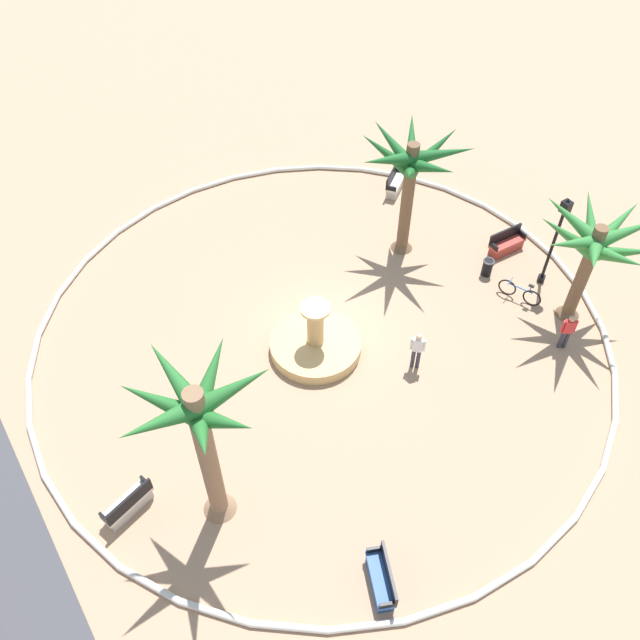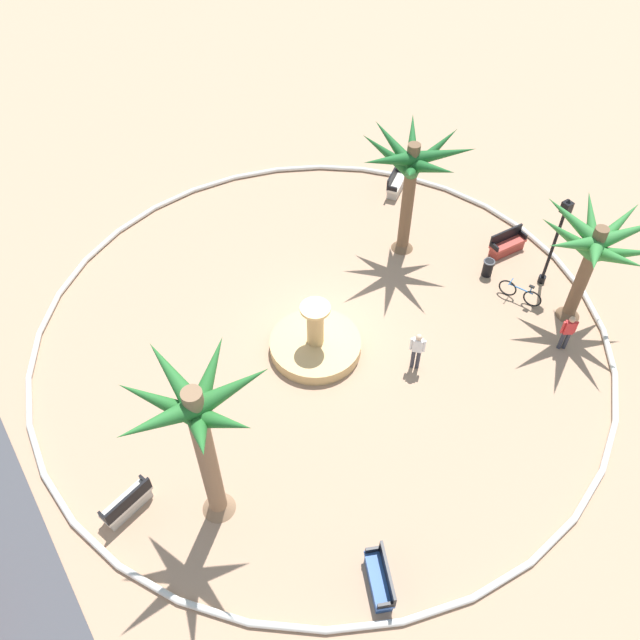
{
  "view_description": "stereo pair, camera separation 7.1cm",
  "coord_description": "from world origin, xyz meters",
  "px_view_note": "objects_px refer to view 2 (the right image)",
  "views": [
    {
      "loc": [
        -13.01,
        9.02,
        18.22
      ],
      "look_at": [
        -0.14,
        0.18,
        1.0
      ],
      "focal_mm": 37.07,
      "sensor_mm": 36.0,
      "label": 1
    },
    {
      "loc": [
        -13.05,
        8.96,
        18.22
      ],
      "look_at": [
        -0.14,
        0.18,
        1.0
      ],
      "focal_mm": 37.07,
      "sensor_mm": 36.0,
      "label": 2
    }
  ],
  "objects_px": {
    "palm_tree_near_fountain": "(411,168)",
    "person_cyclist_helmet": "(568,331)",
    "fountain": "(315,344)",
    "person_pedestrian_stroll": "(417,349)",
    "bench_north": "(396,184)",
    "lamppost": "(557,236)",
    "bench_southeast": "(380,580)",
    "bicycle_by_lamppost": "(520,293)",
    "bench_east": "(507,245)",
    "palm_tree_mid_plaza": "(199,426)",
    "trash_bin": "(488,267)",
    "bench_west": "(128,504)",
    "palm_tree_by_curb": "(595,247)"
  },
  "relations": [
    {
      "from": "palm_tree_mid_plaza",
      "to": "bench_north",
      "type": "height_order",
      "value": "palm_tree_mid_plaza"
    },
    {
      "from": "bicycle_by_lamppost",
      "to": "person_pedestrian_stroll",
      "type": "xyz_separation_m",
      "value": [
        -0.27,
        5.37,
        0.56
      ]
    },
    {
      "from": "palm_tree_mid_plaza",
      "to": "bench_north",
      "type": "bearing_deg",
      "value": -56.77
    },
    {
      "from": "bench_southeast",
      "to": "palm_tree_mid_plaza",
      "type": "bearing_deg",
      "value": 29.49
    },
    {
      "from": "palm_tree_by_curb",
      "to": "lamppost",
      "type": "xyz_separation_m",
      "value": [
        1.8,
        -0.51,
        -1.03
      ]
    },
    {
      "from": "bench_east",
      "to": "person_pedestrian_stroll",
      "type": "relative_size",
      "value": 0.97
    },
    {
      "from": "bench_west",
      "to": "trash_bin",
      "type": "xyz_separation_m",
      "value": [
        1.4,
        -15.75,
        0.04
      ]
    },
    {
      "from": "palm_tree_near_fountain",
      "to": "person_cyclist_helmet",
      "type": "bearing_deg",
      "value": -169.79
    },
    {
      "from": "palm_tree_by_curb",
      "to": "bench_east",
      "type": "xyz_separation_m",
      "value": [
        3.88,
        -0.63,
        -3.05
      ]
    },
    {
      "from": "bench_southeast",
      "to": "bicycle_by_lamppost",
      "type": "distance_m",
      "value": 12.36
    },
    {
      "from": "palm_tree_mid_plaza",
      "to": "trash_bin",
      "type": "relative_size",
      "value": 8.29
    },
    {
      "from": "person_cyclist_helmet",
      "to": "bench_east",
      "type": "bearing_deg",
      "value": -22.94
    },
    {
      "from": "bench_west",
      "to": "lamppost",
      "type": "bearing_deg",
      "value": -90.38
    },
    {
      "from": "bench_southeast",
      "to": "person_pedestrian_stroll",
      "type": "height_order",
      "value": "person_pedestrian_stroll"
    },
    {
      "from": "person_cyclist_helmet",
      "to": "trash_bin",
      "type": "bearing_deg",
      "value": -5.83
    },
    {
      "from": "bench_west",
      "to": "lamppost",
      "type": "distance_m",
      "value": 17.36
    },
    {
      "from": "palm_tree_near_fountain",
      "to": "bench_north",
      "type": "distance_m",
      "value": 5.3
    },
    {
      "from": "fountain",
      "to": "lamppost",
      "type": "bearing_deg",
      "value": -102.96
    },
    {
      "from": "bench_southeast",
      "to": "bicycle_by_lamppost",
      "type": "height_order",
      "value": "bench_southeast"
    },
    {
      "from": "palm_tree_by_curb",
      "to": "bench_southeast",
      "type": "height_order",
      "value": "palm_tree_by_curb"
    },
    {
      "from": "palm_tree_near_fountain",
      "to": "lamppost",
      "type": "height_order",
      "value": "palm_tree_near_fountain"
    },
    {
      "from": "palm_tree_near_fountain",
      "to": "lamppost",
      "type": "bearing_deg",
      "value": -144.95
    },
    {
      "from": "bench_west",
      "to": "person_pedestrian_stroll",
      "type": "bearing_deg",
      "value": -93.2
    },
    {
      "from": "bench_southeast",
      "to": "person_pedestrian_stroll",
      "type": "distance_m",
      "value": 7.78
    },
    {
      "from": "fountain",
      "to": "bench_north",
      "type": "relative_size",
      "value": 2.03
    },
    {
      "from": "trash_bin",
      "to": "bench_east",
      "type": "bearing_deg",
      "value": -70.71
    },
    {
      "from": "bench_west",
      "to": "bicycle_by_lamppost",
      "type": "distance_m",
      "value": 15.77
    },
    {
      "from": "fountain",
      "to": "person_pedestrian_stroll",
      "type": "bearing_deg",
      "value": -137.07
    },
    {
      "from": "palm_tree_near_fountain",
      "to": "bench_north",
      "type": "bearing_deg",
      "value": -34.82
    },
    {
      "from": "bicycle_by_lamppost",
      "to": "person_cyclist_helmet",
      "type": "height_order",
      "value": "person_cyclist_helmet"
    },
    {
      "from": "trash_bin",
      "to": "person_pedestrian_stroll",
      "type": "xyz_separation_m",
      "value": [
        -1.98,
        5.35,
        0.56
      ]
    },
    {
      "from": "fountain",
      "to": "bench_north",
      "type": "distance_m",
      "value": 10.03
    },
    {
      "from": "bench_east",
      "to": "person_cyclist_helmet",
      "type": "relative_size",
      "value": 1.01
    },
    {
      "from": "bench_north",
      "to": "lamppost",
      "type": "distance_m",
      "value": 8.18
    },
    {
      "from": "palm_tree_by_curb",
      "to": "bicycle_by_lamppost",
      "type": "distance_m",
      "value": 3.54
    },
    {
      "from": "palm_tree_mid_plaza",
      "to": "bench_west",
      "type": "height_order",
      "value": "palm_tree_mid_plaza"
    },
    {
      "from": "person_cyclist_helmet",
      "to": "bench_north",
      "type": "bearing_deg",
      "value": -4.83
    },
    {
      "from": "palm_tree_mid_plaza",
      "to": "bench_southeast",
      "type": "distance_m",
      "value": 6.54
    },
    {
      "from": "bench_north",
      "to": "lamppost",
      "type": "bearing_deg",
      "value": -172.54
    },
    {
      "from": "palm_tree_near_fountain",
      "to": "bench_east",
      "type": "relative_size",
      "value": 3.2
    },
    {
      "from": "lamppost",
      "to": "palm_tree_by_curb",
      "type": "bearing_deg",
      "value": 164.22
    },
    {
      "from": "bench_north",
      "to": "trash_bin",
      "type": "bearing_deg",
      "value": 175.84
    },
    {
      "from": "bench_west",
      "to": "bench_southeast",
      "type": "height_order",
      "value": "same"
    },
    {
      "from": "trash_bin",
      "to": "palm_tree_near_fountain",
      "type": "bearing_deg",
      "value": 29.46
    },
    {
      "from": "palm_tree_near_fountain",
      "to": "lamppost",
      "type": "xyz_separation_m",
      "value": [
        -4.65,
        -3.26,
        -1.55
      ]
    },
    {
      "from": "palm_tree_by_curb",
      "to": "palm_tree_mid_plaza",
      "type": "xyz_separation_m",
      "value": [
        0.5,
        14.52,
        1.0
      ]
    },
    {
      "from": "bench_east",
      "to": "bench_west",
      "type": "relative_size",
      "value": 0.97
    },
    {
      "from": "trash_bin",
      "to": "bench_west",
      "type": "bearing_deg",
      "value": 95.08
    },
    {
      "from": "bench_southeast",
      "to": "bicycle_by_lamppost",
      "type": "xyz_separation_m",
      "value": [
        5.58,
        -11.02,
        0.04
      ]
    },
    {
      "from": "fountain",
      "to": "bench_west",
      "type": "bearing_deg",
      "value": 104.19
    }
  ]
}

